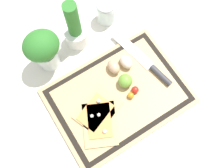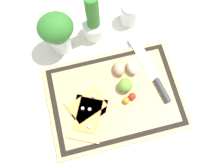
{
  "view_description": "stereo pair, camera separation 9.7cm",
  "coord_description": "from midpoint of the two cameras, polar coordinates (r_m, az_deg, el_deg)",
  "views": [
    {
      "loc": [
        -0.16,
        -0.22,
        0.96
      ],
      "look_at": [
        0.0,
        0.05,
        0.03
      ],
      "focal_mm": 42.0,
      "sensor_mm": 36.0,
      "label": 1
    },
    {
      "loc": [
        -0.08,
        -0.25,
        0.96
      ],
      "look_at": [
        0.0,
        0.05,
        0.03
      ],
      "focal_mm": 42.0,
      "sensor_mm": 36.0,
      "label": 2
    }
  ],
  "objects": [
    {
      "name": "egg_brown",
      "position": [
        0.99,
        4.34,
        3.04
      ],
      "size": [
        0.04,
        0.06,
        0.04
      ],
      "primitive_type": "ellipsoid",
      "color": "tan",
      "rests_on": "cutting_board"
    },
    {
      "name": "knife",
      "position": [
        1.01,
        12.21,
        0.72
      ],
      "size": [
        0.09,
        0.31,
        0.02
      ],
      "color": "silver",
      "rests_on": "cutting_board"
    },
    {
      "name": "lime",
      "position": [
        0.96,
        5.8,
        -0.63
      ],
      "size": [
        0.05,
        0.05,
        0.05
      ],
      "primitive_type": "sphere",
      "color": "#70A838",
      "rests_on": "cutting_board"
    },
    {
      "name": "egg_pink",
      "position": [
        1.0,
        7.27,
        3.28
      ],
      "size": [
        0.04,
        0.06,
        0.04
      ],
      "primitive_type": "ellipsoid",
      "color": "beige",
      "rests_on": "cutting_board"
    },
    {
      "name": "herb_glass",
      "position": [
        0.98,
        -9.15,
        10.85
      ],
      "size": [
        0.13,
        0.11,
        0.2
      ],
      "color": "silver",
      "rests_on": "ground_plane"
    },
    {
      "name": "ground_plane",
      "position": [
        0.99,
        3.42,
        -3.44
      ],
      "size": [
        6.0,
        6.0,
        0.0
      ],
      "primitive_type": "plane",
      "color": "silver"
    },
    {
      "name": "herb_pot",
      "position": [
        1.02,
        -1.28,
        12.84
      ],
      "size": [
        0.09,
        0.09,
        0.24
      ],
      "color": "white",
      "rests_on": "ground_plane"
    },
    {
      "name": "cherry_tomato_red",
      "position": [
        0.97,
        7.3,
        -3.14
      ],
      "size": [
        0.03,
        0.03,
        0.03
      ],
      "primitive_type": "sphere",
      "color": "red",
      "rests_on": "cutting_board"
    },
    {
      "name": "pizza_slice_near",
      "position": [
        0.95,
        -2.36,
        -7.8
      ],
      "size": [
        0.18,
        0.2,
        0.02
      ],
      "color": "tan",
      "rests_on": "cutting_board"
    },
    {
      "name": "pizza_slice_far",
      "position": [
        0.96,
        -2.07,
        -4.9
      ],
      "size": [
        0.19,
        0.17,
        0.02
      ],
      "color": "tan",
      "rests_on": "cutting_board"
    },
    {
      "name": "cutting_board",
      "position": [
        0.98,
        3.45,
        -3.32
      ],
      "size": [
        0.5,
        0.36,
        0.02
      ],
      "color": "tan",
      "rests_on": "ground_plane"
    },
    {
      "name": "cherry_tomato_yellow",
      "position": [
        0.96,
        5.98,
        -4.04
      ],
      "size": [
        0.02,
        0.02,
        0.02
      ],
      "primitive_type": "sphere",
      "color": "orange",
      "rests_on": "cutting_board"
    },
    {
      "name": "sauce_jar",
      "position": [
        1.1,
        6.51,
        14.58
      ],
      "size": [
        0.08,
        0.08,
        0.1
      ],
      "color": "silver",
      "rests_on": "ground_plane"
    }
  ]
}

